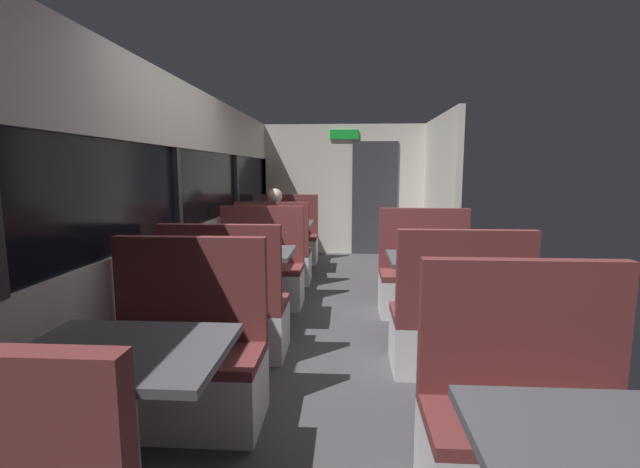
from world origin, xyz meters
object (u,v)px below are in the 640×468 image
object	(u,v)px
dining_table_near_window	(123,370)
bench_rear_aisle_facing_end	(457,329)
dining_table_mid_window	(246,261)
bench_far_window_facing_end	(274,259)
bench_mid_window_facing_end	(227,316)
bench_far_window_facing_entry	(288,242)
seated_passenger	(275,243)
bench_mid_window_facing_entry	(260,276)
dining_table_far_window	(282,229)
bench_front_aisle_facing_entry	(530,438)
dining_table_rear_aisle	(439,268)
bench_rear_aisle_facing_entry	(425,283)
bench_near_window_facing_entry	(184,368)

from	to	relation	value
dining_table_near_window	bench_rear_aisle_facing_end	size ratio (longest dim) A/B	0.82
dining_table_mid_window	bench_far_window_facing_end	distance (m)	1.69
dining_table_near_window	bench_mid_window_facing_end	size ratio (longest dim) A/B	0.82
bench_far_window_facing_end	bench_far_window_facing_entry	bearing A→B (deg)	90.00
bench_mid_window_facing_end	seated_passenger	distance (m)	2.45
bench_mid_window_facing_entry	bench_mid_window_facing_end	bearing A→B (deg)	-90.00
dining_table_far_window	bench_far_window_facing_end	xyz separation A→B (m)	(0.00, -0.70, -0.31)
dining_table_near_window	bench_front_aisle_facing_entry	distance (m)	1.82
bench_mid_window_facing_end	dining_table_far_window	bearing A→B (deg)	90.00
bench_far_window_facing_entry	bench_front_aisle_facing_entry	distance (m)	5.62
dining_table_mid_window	seated_passenger	bearing A→B (deg)	90.00
dining_table_mid_window	bench_front_aisle_facing_entry	xyz separation A→B (m)	(1.79, -2.27, -0.31)
dining_table_mid_window	dining_table_rear_aisle	world-z (taller)	same
dining_table_far_window	seated_passenger	size ratio (longest dim) A/B	0.71
bench_rear_aisle_facing_entry	seated_passenger	distance (m)	2.19
bench_far_window_facing_end	dining_table_rear_aisle	distance (m)	2.60
bench_near_window_facing_entry	bench_rear_aisle_facing_entry	bearing A→B (deg)	50.42
bench_mid_window_facing_entry	bench_rear_aisle_facing_end	distance (m)	2.40
bench_mid_window_facing_end	seated_passenger	size ratio (longest dim) A/B	0.87
bench_mid_window_facing_entry	bench_far_window_facing_end	world-z (taller)	same
seated_passenger	bench_far_window_facing_end	bearing A→B (deg)	-90.00
dining_table_far_window	bench_rear_aisle_facing_entry	distance (m)	2.60
bench_mid_window_facing_entry	dining_table_far_window	size ratio (longest dim) A/B	1.22
bench_mid_window_facing_end	bench_far_window_facing_end	distance (m)	2.37
dining_table_mid_window	bench_mid_window_facing_entry	xyz separation A→B (m)	(0.00, 0.70, -0.31)
bench_rear_aisle_facing_end	bench_rear_aisle_facing_entry	size ratio (longest dim) A/B	1.00
bench_rear_aisle_facing_entry	bench_mid_window_facing_end	bearing A→B (deg)	-146.19
bench_far_window_facing_entry	seated_passenger	world-z (taller)	seated_passenger
dining_table_near_window	bench_far_window_facing_entry	world-z (taller)	bench_far_window_facing_entry
dining_table_far_window	bench_rear_aisle_facing_entry	xyz separation A→B (m)	(1.79, -1.87, -0.31)
dining_table_near_window	bench_mid_window_facing_end	world-z (taller)	bench_mid_window_facing_end
dining_table_far_window	bench_rear_aisle_facing_end	xyz separation A→B (m)	(1.79, -3.26, -0.31)
bench_rear_aisle_facing_end	bench_far_window_facing_end	bearing A→B (deg)	124.90
bench_near_window_facing_entry	bench_far_window_facing_end	xyz separation A→B (m)	(0.00, 3.33, 0.00)
bench_far_window_facing_end	bench_front_aisle_facing_entry	distance (m)	4.32
dining_table_rear_aisle	bench_front_aisle_facing_entry	bearing A→B (deg)	-90.00
seated_passenger	bench_far_window_facing_entry	bearing A→B (deg)	90.00
bench_far_window_facing_entry	bench_near_window_facing_entry	bearing A→B (deg)	-90.00
bench_mid_window_facing_end	bench_rear_aisle_facing_end	distance (m)	1.80
dining_table_mid_window	seated_passenger	world-z (taller)	seated_passenger
dining_table_mid_window	bench_far_window_facing_entry	bearing A→B (deg)	90.00
bench_far_window_facing_end	bench_rear_aisle_facing_entry	distance (m)	2.14
bench_mid_window_facing_entry	bench_far_window_facing_end	distance (m)	0.97
bench_near_window_facing_entry	bench_mid_window_facing_end	xyz separation A→B (m)	(0.00, 0.97, 0.00)
dining_table_far_window	seated_passenger	xyz separation A→B (m)	(0.00, -0.63, -0.10)
bench_far_window_facing_entry	dining_table_far_window	bearing A→B (deg)	-90.00
dining_table_near_window	bench_rear_aisle_facing_entry	bearing A→B (deg)	58.00
bench_mid_window_facing_end	bench_far_window_facing_end	xyz separation A→B (m)	(0.00, 2.37, 0.00)
dining_table_near_window	dining_table_rear_aisle	size ratio (longest dim) A/B	1.00
dining_table_far_window	bench_rear_aisle_facing_entry	size ratio (longest dim) A/B	0.82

